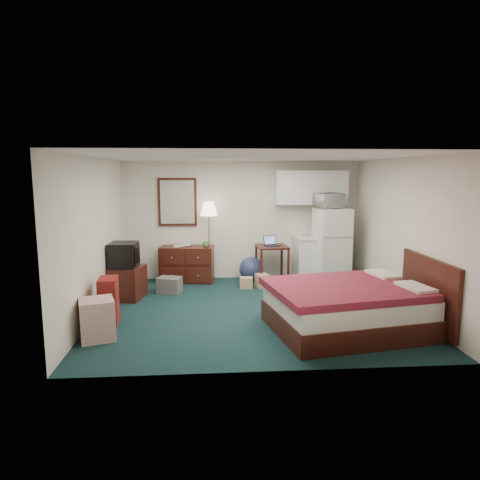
{
  "coord_description": "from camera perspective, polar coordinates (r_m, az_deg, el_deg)",
  "views": [
    {
      "loc": [
        -0.7,
        -6.81,
        2.24
      ],
      "look_at": [
        -0.16,
        0.49,
        1.1
      ],
      "focal_mm": 32.0,
      "sensor_mm": 36.0,
      "label": 1
    }
  ],
  "objects": [
    {
      "name": "headboard",
      "position": [
        6.8,
        23.81,
        -6.31
      ],
      "size": [
        0.06,
        1.56,
        1.0
      ],
      "primitive_type": null,
      "color": "#381813",
      "rests_on": "walls"
    },
    {
      "name": "ceiling",
      "position": [
        6.85,
        1.69,
        11.03
      ],
      "size": [
        5.0,
        4.5,
        0.01
      ],
      "primitive_type": "cube",
      "color": "white",
      "rests_on": "walls"
    },
    {
      "name": "fridge",
      "position": [
        8.94,
        12.09,
        -0.79
      ],
      "size": [
        0.71,
        0.71,
        1.55
      ],
      "primitive_type": null,
      "rotation": [
        0.0,
        0.0,
        0.11
      ],
      "color": "white",
      "rests_on": "floor"
    },
    {
      "name": "file_bin",
      "position": [
        8.26,
        -9.38,
        -5.93
      ],
      "size": [
        0.49,
        0.42,
        0.29
      ],
      "primitive_type": null,
      "rotation": [
        0.0,
        0.0,
        -0.27
      ],
      "color": "slate",
      "rests_on": "floor"
    },
    {
      "name": "cardboard_box_a",
      "position": [
        8.49,
        0.84,
        -5.71
      ],
      "size": [
        0.27,
        0.23,
        0.21
      ],
      "primitive_type": null,
      "rotation": [
        0.0,
        0.0,
        -0.09
      ],
      "color": "tan",
      "rests_on": "floor"
    },
    {
      "name": "suitcase",
      "position": [
        6.79,
        -17.12,
        -7.73
      ],
      "size": [
        0.31,
        0.45,
        0.7
      ],
      "primitive_type": null,
      "rotation": [
        0.0,
        0.0,
        0.1
      ],
      "color": "maroon",
      "rests_on": "floor"
    },
    {
      "name": "dresser",
      "position": [
        9.0,
        -7.08,
        -3.2
      ],
      "size": [
        1.14,
        0.62,
        0.74
      ],
      "primitive_type": null,
      "rotation": [
        0.0,
        0.0,
        -0.12
      ],
      "color": "#381813",
      "rests_on": "floor"
    },
    {
      "name": "desk",
      "position": [
        8.85,
        4.26,
        -3.24
      ],
      "size": [
        0.66,
        0.66,
        0.78
      ],
      "primitive_type": null,
      "rotation": [
        0.0,
        0.0,
        0.07
      ],
      "color": "#381813",
      "rests_on": "floor"
    },
    {
      "name": "cardboard_box_b",
      "position": [
        8.52,
        3.0,
        -5.46
      ],
      "size": [
        0.29,
        0.32,
        0.27
      ],
      "primitive_type": null,
      "rotation": [
        0.0,
        0.0,
        0.25
      ],
      "color": "tan",
      "rests_on": "floor"
    },
    {
      "name": "floor_lamp",
      "position": [
        8.86,
        -4.14,
        -0.29
      ],
      "size": [
        0.43,
        0.43,
        1.67
      ],
      "primitive_type": null,
      "rotation": [
        0.0,
        0.0,
        -0.23
      ],
      "color": "tan",
      "rests_on": "floor"
    },
    {
      "name": "upper_cabinets",
      "position": [
        9.15,
        9.45,
        6.92
      ],
      "size": [
        1.5,
        0.35,
        0.7
      ],
      "primitive_type": null,
      "color": "white",
      "rests_on": "walls"
    },
    {
      "name": "floor",
      "position": [
        7.21,
        1.6,
        -9.26
      ],
      "size": [
        5.0,
        4.5,
        0.01
      ],
      "primitive_type": "cube",
      "color": "black",
      "rests_on": "ground"
    },
    {
      "name": "book_b",
      "position": [
        9.04,
        -7.75,
        0.03
      ],
      "size": [
        0.18,
        0.04,
        0.25
      ],
      "primitive_type": "imported",
      "rotation": [
        0.0,
        0.0,
        -0.11
      ],
      "color": "tan",
      "rests_on": "dresser"
    },
    {
      "name": "tv_stand",
      "position": [
        8.03,
        -14.95,
        -5.5
      ],
      "size": [
        0.69,
        0.74,
        0.58
      ],
      "primitive_type": null,
      "rotation": [
        0.0,
        0.0,
        -0.2
      ],
      "color": "#381813",
      "rests_on": "floor"
    },
    {
      "name": "retail_box",
      "position": [
        6.22,
        -18.52,
        -9.99
      ],
      "size": [
        0.56,
        0.56,
        0.56
      ],
      "primitive_type": null,
      "rotation": [
        0.0,
        0.0,
        0.32
      ],
      "color": "silver",
      "rests_on": "floor"
    },
    {
      "name": "microwave",
      "position": [
        8.82,
        11.77,
        5.38
      ],
      "size": [
        0.63,
        0.51,
        0.37
      ],
      "primitive_type": "imported",
      "rotation": [
        0.0,
        0.0,
        0.45
      ],
      "color": "white",
      "rests_on": "fridge"
    },
    {
      "name": "mug",
      "position": [
        8.81,
        -4.6,
        -0.51
      ],
      "size": [
        0.16,
        0.13,
        0.14
      ],
      "primitive_type": "imported",
      "rotation": [
        0.0,
        0.0,
        -0.21
      ],
      "color": "#528C41",
      "rests_on": "dresser"
    },
    {
      "name": "book_a",
      "position": [
        8.93,
        -8.82,
        -0.14
      ],
      "size": [
        0.17,
        0.02,
        0.23
      ],
      "primitive_type": "imported",
      "rotation": [
        0.0,
        0.0,
        -0.03
      ],
      "color": "tan",
      "rests_on": "dresser"
    },
    {
      "name": "mirror",
      "position": [
        9.08,
        -8.34,
        5.04
      ],
      "size": [
        0.8,
        0.06,
        1.0
      ],
      "primitive_type": null,
      "color": "white",
      "rests_on": "walls"
    },
    {
      "name": "crt_tv",
      "position": [
        7.91,
        -15.26,
        -1.92
      ],
      "size": [
        0.5,
        0.54,
        0.44
      ],
      "primitive_type": null,
      "rotation": [
        0.0,
        0.0,
        -0.04
      ],
      "color": "black",
      "rests_on": "tv_stand"
    },
    {
      "name": "exercise_ball",
      "position": [
        9.03,
        1.5,
        -3.86
      ],
      "size": [
        0.63,
        0.63,
        0.5
      ],
      "primitive_type": "sphere",
      "rotation": [
        0.0,
        0.0,
        -0.29
      ],
      "color": "navy",
      "rests_on": "floor"
    },
    {
      "name": "walls",
      "position": [
        6.92,
        1.64,
        0.63
      ],
      "size": [
        5.01,
        4.51,
        2.5
      ],
      "color": "white",
      "rests_on": "floor"
    },
    {
      "name": "bed",
      "position": [
        6.39,
        14.0,
        -8.8
      ],
      "size": [
        2.32,
        1.95,
        0.66
      ],
      "primitive_type": null,
      "rotation": [
        0.0,
        0.0,
        0.18
      ],
      "color": "#561227",
      "rests_on": "floor"
    },
    {
      "name": "laptop",
      "position": [
        8.73,
        4.35,
        -0.15
      ],
      "size": [
        0.36,
        0.33,
        0.2
      ],
      "primitive_type": null,
      "rotation": [
        0.0,
        0.0,
        0.42
      ],
      "color": "black",
      "rests_on": "desk"
    },
    {
      "name": "kitchen_counter",
      "position": [
        9.18,
        9.88,
        -2.53
      ],
      "size": [
        0.84,
        0.65,
        0.9
      ],
      "primitive_type": null,
      "rotation": [
        0.0,
        0.0,
        0.03
      ],
      "color": "white",
      "rests_on": "floor"
    }
  ]
}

